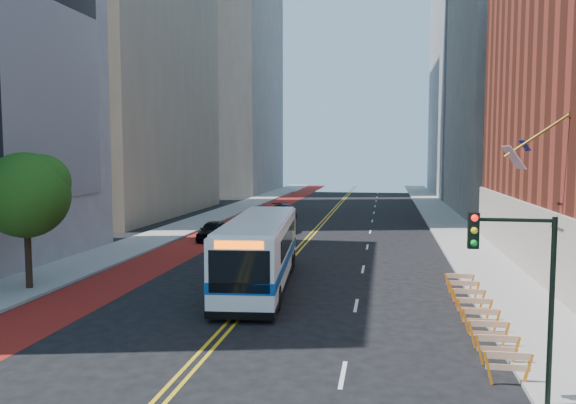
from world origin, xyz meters
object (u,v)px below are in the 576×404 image
Objects in this scene: street_tree at (27,192)px; car_c at (283,211)px; car_b at (281,225)px; car_a at (213,231)px; traffic_signal at (517,271)px; transit_bus at (260,251)px.

car_c is (6.77, 32.90, -4.18)m from street_tree.
street_tree reaches higher than car_b.
car_c is (-1.79, 11.26, 0.03)m from car_b.
car_b is (4.56, 4.45, -0.05)m from car_a.
traffic_signal is at bearing -92.75° from car_c.
traffic_signal is 33.60m from car_b.
car_b is at bearing 68.43° from street_tree.
traffic_signal is 44.77m from car_c.
car_a is 0.88× the size of car_c.
car_b is at bearing 111.20° from traffic_signal.
car_c is at bearing 92.69° from transit_bus.
traffic_signal reaches higher than transit_bus.
car_a is (-16.66, 26.75, -2.97)m from traffic_signal.
car_c is at bearing 78.38° from street_tree.
car_b is 11.40m from car_c.
street_tree is at bearing 155.18° from traffic_signal.
traffic_signal reaches higher than car_b.
car_c is (-13.89, 42.46, -2.99)m from traffic_signal.
car_c is at bearing 108.11° from traffic_signal.
traffic_signal is at bearing -59.60° from car_a.
street_tree reaches higher than car_c.
traffic_signal is at bearing -57.40° from transit_bus.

